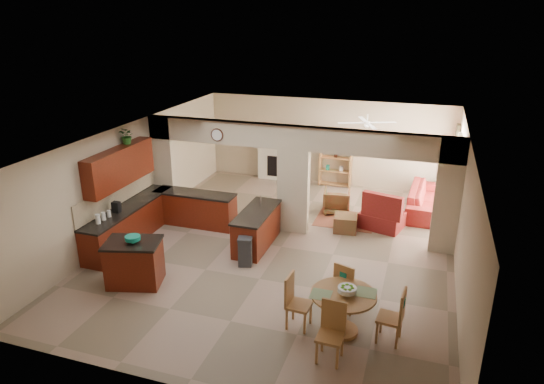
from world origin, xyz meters
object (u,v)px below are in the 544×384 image
(kitchen_island, at_px, (134,263))
(armchair, at_px, (337,201))
(dining_table, at_px, (343,307))
(sofa, at_px, (427,200))

(kitchen_island, xyz_separation_m, armchair, (3.27, 5.16, -0.14))
(dining_table, xyz_separation_m, sofa, (1.29, 6.28, -0.15))
(sofa, bearing_deg, armchair, 111.69)
(kitchen_island, distance_m, armchair, 6.11)
(sofa, bearing_deg, kitchen_island, 139.27)
(sofa, distance_m, armchair, 2.59)
(sofa, relative_size, armchair, 3.31)
(kitchen_island, bearing_deg, armchair, 42.05)
(dining_table, bearing_deg, kitchen_island, 176.23)
(dining_table, distance_m, armchair, 5.58)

